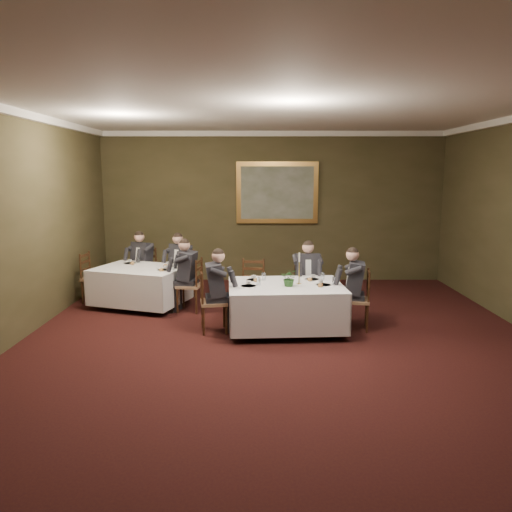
{
  "coord_description": "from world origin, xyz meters",
  "views": [
    {
      "loc": [
        -0.35,
        -6.8,
        2.55
      ],
      "look_at": [
        -0.38,
        1.59,
        1.15
      ],
      "focal_mm": 35.0,
      "sensor_mm": 36.0,
      "label": 1
    }
  ],
  "objects_px": {
    "chair_sec_endright": "(190,296)",
    "diner_main_backright": "(307,286)",
    "chair_main_endleft": "(213,314)",
    "table_main": "(286,303)",
    "chair_sec_endleft": "(95,288)",
    "diner_main_endleft": "(214,301)",
    "table_second": "(141,284)",
    "diner_sec_endright": "(189,284)",
    "diner_sec_backleft": "(143,271)",
    "candlestick": "(299,272)",
    "chair_sec_backright": "(182,284)",
    "centerpiece": "(290,277)",
    "diner_main_endright": "(356,299)",
    "painting": "(277,193)",
    "chair_sec_backleft": "(144,281)",
    "chair_main_endright": "(356,312)",
    "chair_main_backleft": "(252,299)",
    "chair_main_backright": "(306,298)",
    "diner_sec_backright": "(181,274)"
  },
  "relations": [
    {
      "from": "table_second",
      "to": "chair_sec_endleft",
      "type": "relative_size",
      "value": 1.97
    },
    {
      "from": "table_main",
      "to": "chair_sec_endleft",
      "type": "height_order",
      "value": "chair_sec_endleft"
    },
    {
      "from": "diner_sec_backleft",
      "to": "chair_sec_endright",
      "type": "height_order",
      "value": "diner_sec_backleft"
    },
    {
      "from": "chair_main_endright",
      "to": "candlestick",
      "type": "bearing_deg",
      "value": 100.84
    },
    {
      "from": "chair_main_backleft",
      "to": "chair_sec_endleft",
      "type": "distance_m",
      "value": 3.26
    },
    {
      "from": "table_second",
      "to": "diner_sec_endright",
      "type": "relative_size",
      "value": 1.47
    },
    {
      "from": "chair_main_backleft",
      "to": "diner_sec_backleft",
      "type": "distance_m",
      "value": 2.75
    },
    {
      "from": "diner_sec_endright",
      "to": "candlestick",
      "type": "bearing_deg",
      "value": -110.21
    },
    {
      "from": "diner_sec_endright",
      "to": "diner_main_endright",
      "type": "bearing_deg",
      "value": -101.25
    },
    {
      "from": "chair_main_endright",
      "to": "chair_sec_backleft",
      "type": "bearing_deg",
      "value": 69.6
    },
    {
      "from": "chair_sec_backleft",
      "to": "diner_sec_backleft",
      "type": "xyz_separation_m",
      "value": [
        -0.01,
        -0.01,
        0.23
      ]
    },
    {
      "from": "diner_main_endleft",
      "to": "chair_sec_backright",
      "type": "height_order",
      "value": "diner_main_endleft"
    },
    {
      "from": "chair_sec_endright",
      "to": "diner_sec_endright",
      "type": "relative_size",
      "value": 0.74
    },
    {
      "from": "diner_main_endright",
      "to": "diner_sec_backleft",
      "type": "height_order",
      "value": "same"
    },
    {
      "from": "diner_main_endleft",
      "to": "diner_sec_endright",
      "type": "xyz_separation_m",
      "value": [
        -0.56,
        1.21,
        0.0
      ]
    },
    {
      "from": "table_main",
      "to": "diner_sec_backleft",
      "type": "height_order",
      "value": "diner_sec_backleft"
    },
    {
      "from": "diner_main_endleft",
      "to": "centerpiece",
      "type": "bearing_deg",
      "value": 78.88
    },
    {
      "from": "diner_sec_endright",
      "to": "diner_sec_backleft",
      "type": "bearing_deg",
      "value": 51.19
    },
    {
      "from": "table_main",
      "to": "chair_main_endleft",
      "type": "relative_size",
      "value": 1.94
    },
    {
      "from": "chair_main_endleft",
      "to": "chair_sec_endright",
      "type": "height_order",
      "value": "same"
    },
    {
      "from": "chair_main_endright",
      "to": "diner_sec_backleft",
      "type": "xyz_separation_m",
      "value": [
        -4.04,
        2.32,
        0.23
      ]
    },
    {
      "from": "diner_sec_backleft",
      "to": "diner_main_endleft",
      "type": "bearing_deg",
      "value": 154.72
    },
    {
      "from": "chair_main_backright",
      "to": "painting",
      "type": "relative_size",
      "value": 0.52
    },
    {
      "from": "chair_sec_endleft",
      "to": "candlestick",
      "type": "xyz_separation_m",
      "value": [
        3.92,
        -1.73,
        0.67
      ]
    },
    {
      "from": "centerpiece",
      "to": "diner_sec_endright",
      "type": "bearing_deg",
      "value": 144.72
    },
    {
      "from": "chair_sec_backleft",
      "to": "centerpiece",
      "type": "relative_size",
      "value": 3.37
    },
    {
      "from": "chair_sec_backright",
      "to": "chair_sec_endright",
      "type": "height_order",
      "value": "same"
    },
    {
      "from": "diner_sec_backleft",
      "to": "diner_main_backright",
      "type": "bearing_deg",
      "value": -173.17
    },
    {
      "from": "chair_main_endleft",
      "to": "diner_main_endleft",
      "type": "height_order",
      "value": "diner_main_endleft"
    },
    {
      "from": "chair_main_backright",
      "to": "diner_main_backright",
      "type": "xyz_separation_m",
      "value": [
        0.0,
        -0.01,
        0.23
      ]
    },
    {
      "from": "diner_sec_endright",
      "to": "chair_sec_backleft",
      "type": "bearing_deg",
      "value": 50.82
    },
    {
      "from": "table_main",
      "to": "centerpiece",
      "type": "height_order",
      "value": "centerpiece"
    },
    {
      "from": "table_main",
      "to": "chair_main_backright",
      "type": "height_order",
      "value": "chair_main_backright"
    },
    {
      "from": "diner_main_backright",
      "to": "diner_sec_backleft",
      "type": "bearing_deg",
      "value": -26.68
    },
    {
      "from": "table_second",
      "to": "diner_sec_backright",
      "type": "distance_m",
      "value": 0.95
    },
    {
      "from": "candlestick",
      "to": "diner_sec_endright",
      "type": "bearing_deg",
      "value": 150.82
    },
    {
      "from": "diner_main_endright",
      "to": "diner_sec_backright",
      "type": "bearing_deg",
      "value": 66.96
    },
    {
      "from": "diner_main_endright",
      "to": "painting",
      "type": "xyz_separation_m",
      "value": [
        -1.16,
        3.77,
        1.58
      ]
    },
    {
      "from": "chair_main_backleft",
      "to": "chair_main_backright",
      "type": "relative_size",
      "value": 1.0
    },
    {
      "from": "chair_sec_backleft",
      "to": "diner_sec_endright",
      "type": "relative_size",
      "value": 0.74
    },
    {
      "from": "chair_main_endright",
      "to": "chair_sec_endright",
      "type": "bearing_deg",
      "value": 79.43
    },
    {
      "from": "centerpiece",
      "to": "diner_sec_backleft",
      "type": "bearing_deg",
      "value": 139.24
    },
    {
      "from": "chair_sec_endright",
      "to": "diner_main_backright",
      "type": "bearing_deg",
      "value": -85.32
    },
    {
      "from": "candlestick",
      "to": "diner_main_endleft",
      "type": "bearing_deg",
      "value": -174.86
    },
    {
      "from": "chair_main_backleft",
      "to": "chair_main_endleft",
      "type": "relative_size",
      "value": 1.0
    },
    {
      "from": "diner_main_endleft",
      "to": "chair_sec_backright",
      "type": "bearing_deg",
      "value": -167.63
    },
    {
      "from": "table_main",
      "to": "painting",
      "type": "xyz_separation_m",
      "value": [
        -0.0,
        3.84,
        1.64
      ]
    },
    {
      "from": "diner_sec_backleft",
      "to": "chair_sec_endright",
      "type": "relative_size",
      "value": 1.35
    },
    {
      "from": "chair_sec_backright",
      "to": "diner_sec_endright",
      "type": "xyz_separation_m",
      "value": [
        0.29,
        -0.99,
        0.23
      ]
    },
    {
      "from": "chair_main_endright",
      "to": "table_main",
      "type": "bearing_deg",
      "value": 103.11
    }
  ]
}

